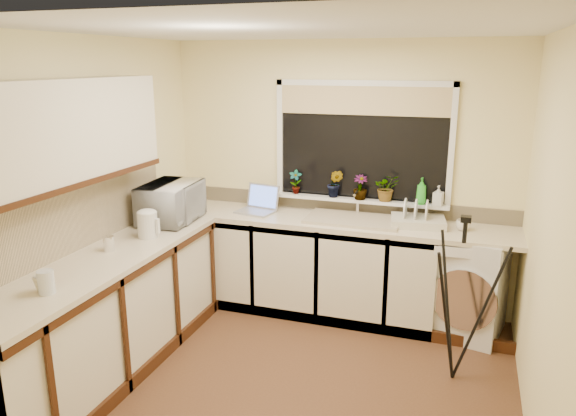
{
  "coord_description": "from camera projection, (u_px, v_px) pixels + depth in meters",
  "views": [
    {
      "loc": [
        1.13,
        -3.35,
        2.26
      ],
      "look_at": [
        -0.19,
        0.55,
        1.15
      ],
      "focal_mm": 34.06,
      "sensor_mm": 36.0,
      "label": 1
    }
  ],
  "objects": [
    {
      "name": "window_glass",
      "position": [
        362.0,
        143.0,
        4.89
      ],
      "size": [
        1.5,
        0.02,
        1.0
      ],
      "primitive_type": "cube",
      "color": "black",
      "rests_on": "wall_back"
    },
    {
      "name": "windowsill",
      "position": [
        359.0,
        200.0,
        4.98
      ],
      "size": [
        1.6,
        0.14,
        0.03
      ],
      "primitive_type": "cube",
      "color": "white",
      "rests_on": "wall_back"
    },
    {
      "name": "tripod",
      "position": [
        459.0,
        300.0,
        3.87
      ],
      "size": [
        0.63,
        0.63,
        1.24
      ],
      "primitive_type": null,
      "rotation": [
        0.0,
        0.0,
        0.02
      ],
      "color": "black",
      "rests_on": "floor"
    },
    {
      "name": "floor",
      "position": [
        288.0,
        380.0,
        4.0
      ],
      "size": [
        3.2,
        3.2,
        0.0
      ],
      "primitive_type": "plane",
      "color": "brown",
      "rests_on": "ground"
    },
    {
      "name": "microwave",
      "position": [
        171.0,
        202.0,
        4.76
      ],
      "size": [
        0.46,
        0.64,
        0.34
      ],
      "primitive_type": "imported",
      "rotation": [
        0.0,
        0.0,
        1.65
      ],
      "color": "silver",
      "rests_on": "worktop_left"
    },
    {
      "name": "laptop",
      "position": [
        259.0,
        205.0,
        5.1
      ],
      "size": [
        0.38,
        0.35,
        0.24
      ],
      "rotation": [
        0.0,
        0.0,
        -0.19
      ],
      "color": "#A7A7AF",
      "rests_on": "worktop_back"
    },
    {
      "name": "plant_d",
      "position": [
        386.0,
        188.0,
        4.85
      ],
      "size": [
        0.27,
        0.25,
        0.24
      ],
      "primitive_type": "imported",
      "rotation": [
        0.0,
        0.0,
        0.31
      ],
      "color": "#999999",
      "rests_on": "windowsill"
    },
    {
      "name": "cup_back",
      "position": [
        463.0,
        225.0,
        4.52
      ],
      "size": [
        0.15,
        0.15,
        0.09
      ],
      "primitive_type": "imported",
      "rotation": [
        0.0,
        0.0,
        -0.43
      ],
      "color": "silver",
      "rests_on": "worktop_back"
    },
    {
      "name": "base_cabinet_back",
      "position": [
        296.0,
        264.0,
        5.09
      ],
      "size": [
        2.55,
        0.6,
        0.86
      ],
      "primitive_type": "cube",
      "color": "silver",
      "rests_on": "floor"
    },
    {
      "name": "upper_cabinet",
      "position": [
        58.0,
        134.0,
        3.56
      ],
      "size": [
        0.28,
        1.9,
        0.7
      ],
      "primitive_type": "cube",
      "color": "silver",
      "rests_on": "wall_left"
    },
    {
      "name": "splashback_left",
      "position": [
        66.0,
        224.0,
        3.92
      ],
      "size": [
        0.02,
        2.4,
        0.45
      ],
      "primitive_type": "cube",
      "color": "beige",
      "rests_on": "wall_left"
    },
    {
      "name": "window_blind",
      "position": [
        363.0,
        101.0,
        4.77
      ],
      "size": [
        1.5,
        0.02,
        0.25
      ],
      "primitive_type": "cube",
      "color": "tan",
      "rests_on": "wall_back"
    },
    {
      "name": "plant_a",
      "position": [
        295.0,
        182.0,
        5.12
      ],
      "size": [
        0.13,
        0.1,
        0.23
      ],
      "primitive_type": "imported",
      "rotation": [
        0.0,
        0.0,
        0.17
      ],
      "color": "#999999",
      "rests_on": "windowsill"
    },
    {
      "name": "soap_bottle_clear",
      "position": [
        438.0,
        196.0,
        4.71
      ],
      "size": [
        0.09,
        0.09,
        0.18
      ],
      "primitive_type": "imported",
      "rotation": [
        0.0,
        0.0,
        -0.2
      ],
      "color": "#999999",
      "rests_on": "windowsill"
    },
    {
      "name": "wall_back",
      "position": [
        340.0,
        177.0,
        5.05
      ],
      "size": [
        3.2,
        0.0,
        3.2
      ],
      "primitive_type": "plane",
      "rotation": [
        1.57,
        0.0,
        0.0
      ],
      "color": "#FDEDA9",
      "rests_on": "ground"
    },
    {
      "name": "glass_jug",
      "position": [
        46.0,
        282.0,
        3.28
      ],
      "size": [
        0.1,
        0.1,
        0.14
      ],
      "primitive_type": "cylinder",
      "color": "silver",
      "rests_on": "worktop_left"
    },
    {
      "name": "splashback_back",
      "position": [
        339.0,
        204.0,
        5.11
      ],
      "size": [
        3.2,
        0.02,
        0.14
      ],
      "primitive_type": "cube",
      "color": "beige",
      "rests_on": "wall_back"
    },
    {
      "name": "wall_front",
      "position": [
        176.0,
        314.0,
        2.31
      ],
      "size": [
        3.2,
        0.0,
        3.2
      ],
      "primitive_type": "plane",
      "rotation": [
        -1.57,
        0.0,
        0.0
      ],
      "color": "#FDEDA9",
      "rests_on": "ground"
    },
    {
      "name": "dish_rack",
      "position": [
        418.0,
        221.0,
        4.67
      ],
      "size": [
        0.5,
        0.4,
        0.07
      ],
      "primitive_type": "cube",
      "rotation": [
        0.0,
        0.0,
        0.15
      ],
      "color": "beige",
      "rests_on": "worktop_back"
    },
    {
      "name": "soap_bottle_green",
      "position": [
        421.0,
        191.0,
        4.75
      ],
      "size": [
        0.1,
        0.1,
        0.23
      ],
      "primitive_type": "imported",
      "rotation": [
        0.0,
        0.0,
        -0.13
      ],
      "color": "green",
      "rests_on": "windowsill"
    },
    {
      "name": "worktop_back",
      "position": [
        331.0,
        221.0,
        4.87
      ],
      "size": [
        3.2,
        0.6,
        0.04
      ],
      "primitive_type": "cube",
      "color": "beige",
      "rests_on": "base_cabinet_back"
    },
    {
      "name": "wall_right",
      "position": [
        548.0,
        244.0,
        3.19
      ],
      "size": [
        0.0,
        3.0,
        3.0
      ],
      "primitive_type": "plane",
      "rotation": [
        1.57,
        0.0,
        -1.57
      ],
      "color": "#FDEDA9",
      "rests_on": "ground"
    },
    {
      "name": "sink",
      "position": [
        353.0,
        219.0,
        4.8
      ],
      "size": [
        0.82,
        0.46,
        0.03
      ],
      "primitive_type": "cube",
      "color": "tan",
      "rests_on": "worktop_back"
    },
    {
      "name": "kettle",
      "position": [
        148.0,
        225.0,
        4.33
      ],
      "size": [
        0.16,
        0.16,
        0.21
      ],
      "primitive_type": "cylinder",
      "color": "silver",
      "rests_on": "worktop_left"
    },
    {
      "name": "ceiling",
      "position": [
        288.0,
        29.0,
        3.36
      ],
      "size": [
        3.2,
        3.2,
        0.0
      ],
      "primitive_type": "plane",
      "rotation": [
        3.14,
        0.0,
        0.0
      ],
      "color": "white",
      "rests_on": "ground"
    },
    {
      "name": "washing_machine",
      "position": [
        465.0,
        283.0,
        4.63
      ],
      "size": [
        0.73,
        0.72,
        0.88
      ],
      "primitive_type": "cube",
      "rotation": [
        0.0,
        0.0,
        -0.22
      ],
      "color": "silver",
      "rests_on": "floor"
    },
    {
      "name": "faucet",
      "position": [
        358.0,
        203.0,
        4.94
      ],
      "size": [
        0.03,
        0.03,
        0.24
      ],
      "primitive_type": "cylinder",
      "color": "silver",
      "rests_on": "worktop_back"
    },
    {
      "name": "plant_c",
      "position": [
        360.0,
        187.0,
        4.91
      ],
      "size": [
        0.16,
        0.16,
        0.22
      ],
      "primitive_type": "imported",
      "rotation": [
        0.0,
        0.0,
        0.37
      ],
      "color": "#999999",
      "rests_on": "windowsill"
    },
    {
      "name": "wall_left",
      "position": [
        90.0,
        201.0,
        4.17
      ],
      "size": [
        0.0,
        3.0,
        3.0
      ],
      "primitive_type": "plane",
      "rotation": [
        1.57,
        0.0,
        1.57
      ],
      "color": "#FDEDA9",
      "rests_on": "ground"
    },
    {
      "name": "worktop_left",
      "position": [
        103.0,
        261.0,
        3.9
      ],
      "size": [
        0.6,
        2.4,
        0.04
      ],
      "primitive_type": "cube",
      "color": "beige",
      "rests_on": "base_cabinet_left"
    },
    {
      "name": "base_cabinet_left",
      "position": [
        108.0,
        318.0,
        4.01
      ],
      "size": [
        0.54,
        2.4,
        0.86
      ],
      "primitive_type": "cube",
      "color": "silver",
      "rests_on": "floor"
    },
    {
      "name": "cup_left",
      "position": [
        43.0,
        284.0,
        3.31
      ],
      "size": [
        0.14,
        0.14,
        0.1
      ],
      "primitive_type": "imported",
      "rotation": [
        0.0,
        0.0,
        0.27
      ],
      "color": "beige",
      "rests_on": "worktop_left"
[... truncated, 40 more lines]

